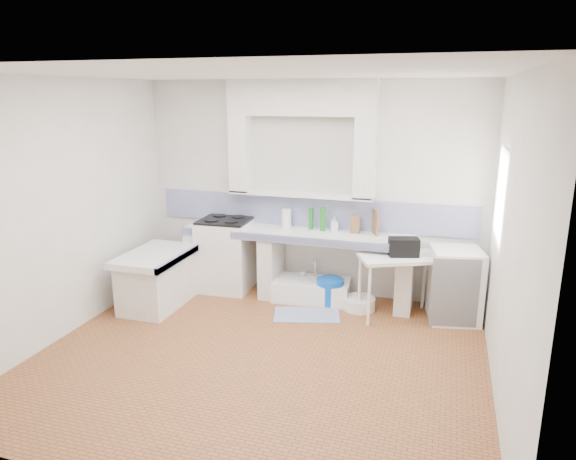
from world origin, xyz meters
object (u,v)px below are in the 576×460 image
(side_table, at_px, (398,286))
(fridge, at_px, (455,285))
(sink, at_px, (312,291))
(stove, at_px, (226,255))

(side_table, bearing_deg, fridge, -14.20)
(sink, distance_m, side_table, 1.17)
(stove, relative_size, sink, 0.98)
(stove, distance_m, sink, 1.28)
(side_table, distance_m, fridge, 0.67)
(sink, bearing_deg, fridge, -7.92)
(stove, relative_size, fridge, 1.10)
(stove, height_order, fridge, stove)
(fridge, bearing_deg, side_table, 179.34)
(stove, bearing_deg, side_table, -8.83)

